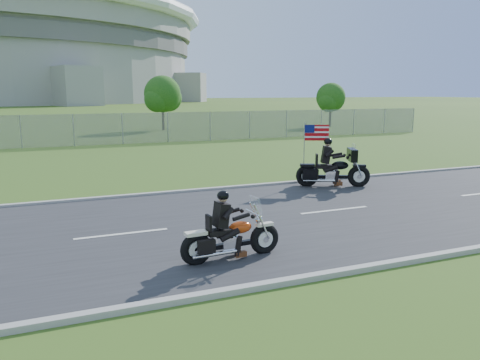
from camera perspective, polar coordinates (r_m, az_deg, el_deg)
name	(u,v)px	position (r m, az deg, el deg)	size (l,w,h in m)	color
ground	(202,227)	(12.04, -4.70, -5.68)	(420.00, 420.00, 0.00)	#2F5119
road	(202,226)	(12.04, -4.70, -5.59)	(120.00, 8.00, 0.04)	#28282B
curb_north	(165,193)	(15.82, -9.16, -1.60)	(120.00, 0.18, 0.12)	#9E9B93
curb_south	(271,284)	(8.47, 3.83, -12.59)	(120.00, 0.18, 0.12)	#9E9B93
fence	(21,132)	(31.15, -25.16, 5.35)	(60.00, 0.03, 2.00)	gray
tree_fence_near	(163,96)	(42.14, -9.39, 10.07)	(3.52, 3.28, 4.75)	#382316
tree_fence_far	(331,99)	(46.64, 11.02, 9.67)	(3.08, 2.87, 4.20)	#382316
motorcycle_lead	(230,238)	(9.56, -1.25, -7.09)	(2.20, 0.60, 1.48)	black
motorcycle_follow	(333,171)	(17.05, 11.25, 1.13)	(2.49, 1.42, 2.22)	black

